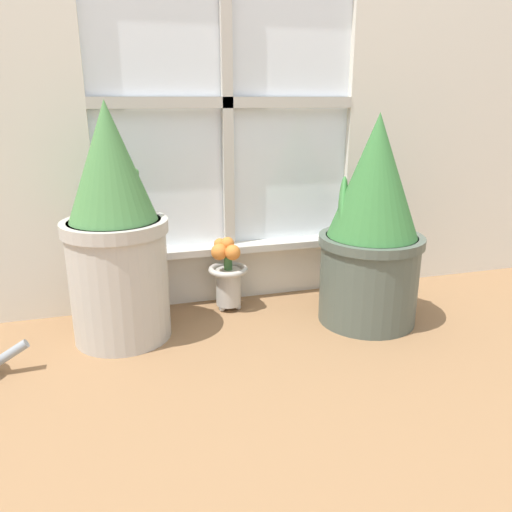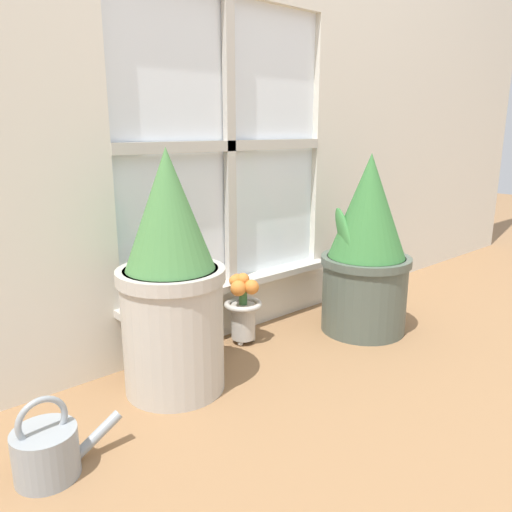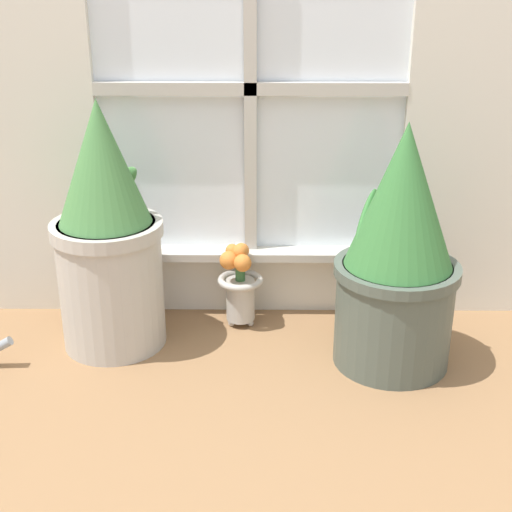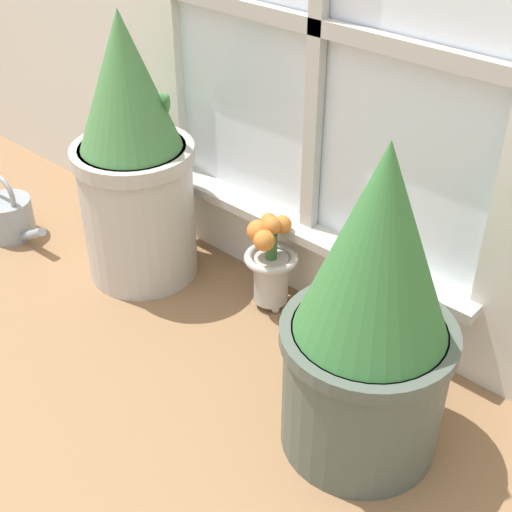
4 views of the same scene
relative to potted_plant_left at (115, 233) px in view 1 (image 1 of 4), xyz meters
The scene contains 4 objects.
ground_plane 0.67m from the potted_plant_left, 48.54° to the right, with size 10.00×10.00×0.00m, color olive.
potted_plant_left is the anchor object (origin of this frame).
potted_plant_right 0.78m from the potted_plant_left, ahead, with size 0.33×0.33×0.67m.
flower_vase 0.42m from the potted_plant_left, 17.31° to the left, with size 0.14×0.14×0.26m.
Camera 1 is at (-0.38, -1.02, 0.70)m, focal length 35.00 mm.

